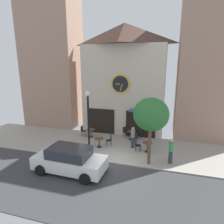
{
  "coord_description": "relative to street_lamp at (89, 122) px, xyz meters",
  "views": [
    {
      "loc": [
        3.22,
        -11.1,
        6.3
      ],
      "look_at": [
        -0.74,
        2.67,
        2.76
      ],
      "focal_mm": 31.3,
      "sensor_mm": 36.0,
      "label": 1
    }
  ],
  "objects": [
    {
      "name": "cafe_table_center_left",
      "position": [
        4.06,
        1.28,
        -1.78
      ],
      "size": [
        0.7,
        0.7,
        0.72
      ],
      "color": "black",
      "rests_on": "ground_plane"
    },
    {
      "name": "cafe_table_rightmost",
      "position": [
        2.45,
        3.31,
        -1.78
      ],
      "size": [
        0.63,
        0.63,
        0.77
      ],
      "color": "black",
      "rests_on": "ground_plane"
    },
    {
      "name": "cafe_chair_under_awning",
      "position": [
        1.08,
        1.59,
        -1.76
      ],
      "size": [
        0.54,
        0.54,
        0.9
      ],
      "color": "black",
      "rests_on": "ground_plane"
    },
    {
      "name": "cafe_chair_left_end",
      "position": [
        3.09,
        3.9,
        -1.76
      ],
      "size": [
        0.55,
        0.55,
        0.9
      ],
      "color": "black",
      "rests_on": "ground_plane"
    },
    {
      "name": "cafe_chair_corner",
      "position": [
        3.28,
        1.18,
        -1.76
      ],
      "size": [
        0.49,
        0.49,
        0.9
      ],
      "color": "black",
      "rests_on": "ground_plane"
    },
    {
      "name": "cafe_chair_near_lamp",
      "position": [
        -1.88,
        3.05,
        -1.76
      ],
      "size": [
        0.41,
        0.41,
        0.9
      ],
      "color": "black",
      "rests_on": "ground_plane"
    },
    {
      "name": "pedestrian_green",
      "position": [
        5.68,
        -0.0,
        -1.43
      ],
      "size": [
        0.38,
        0.38,
        1.67
      ],
      "color": "#2D2D38",
      "rests_on": "ground_plane"
    },
    {
      "name": "cafe_table_center_right",
      "position": [
        -1.05,
        2.93,
        -1.77
      ],
      "size": [
        0.73,
        0.73,
        0.72
      ],
      "color": "black",
      "rests_on": "ground_plane"
    },
    {
      "name": "street_tree",
      "position": [
        4.33,
        -0.45,
        0.98
      ],
      "size": [
        2.19,
        1.97,
        4.34
      ],
      "color": "brown",
      "rests_on": "ground_plane"
    },
    {
      "name": "cafe_chair_by_entrance",
      "position": [
        1.84,
        3.82,
        -1.76
      ],
      "size": [
        0.56,
        0.56,
        0.9
      ],
      "color": "black",
      "rests_on": "ground_plane"
    },
    {
      "name": "street_lamp",
      "position": [
        0.0,
        0.0,
        0.0
      ],
      "size": [
        0.36,
        0.36,
        4.52
      ],
      "color": "black",
      "rests_on": "ground_plane"
    },
    {
      "name": "parked_car_white",
      "position": [
        -0.11,
        -2.72,
        -1.53
      ],
      "size": [
        4.36,
        2.13,
        1.55
      ],
      "color": "white",
      "rests_on": "ground_plane"
    },
    {
      "name": "clock_building",
      "position": [
        1.27,
        5.46,
        2.74
      ],
      "size": [
        7.39,
        3.75,
        9.75
      ],
      "color": "beige",
      "rests_on": "ground_plane"
    },
    {
      "name": "cafe_chair_facing_wall",
      "position": [
        2.89,
        2.57,
        -1.76
      ],
      "size": [
        0.54,
        0.54,
        0.9
      ],
      "color": "black",
      "rests_on": "ground_plane"
    },
    {
      "name": "neighbor_building_left",
      "position": [
        -6.37,
        5.94,
        4.74
      ],
      "size": [
        5.55,
        3.37,
        14.06
      ],
      "color": "#9E7A66",
      "rests_on": "ground_plane"
    },
    {
      "name": "neighbor_building_right",
      "position": [
        8.63,
        6.2,
        3.92
      ],
      "size": [
        5.35,
        3.91,
        12.43
      ],
      "color": "#9E7A66",
      "rests_on": "ground_plane"
    },
    {
      "name": "cafe_table_near_curb",
      "position": [
        0.38,
        1.08,
        -1.77
      ],
      "size": [
        0.74,
        0.74,
        0.73
      ],
      "color": "black",
      "rests_on": "ground_plane"
    },
    {
      "name": "pedestrian_grey",
      "position": [
        2.89,
        1.71,
        -1.43
      ],
      "size": [
        0.44,
        0.44,
        1.67
      ],
      "color": "#2D2D38",
      "rests_on": "ground_plane"
    },
    {
      "name": "ground_plane",
      "position": [
        2.01,
        -1.16,
        -2.32
      ],
      "size": [
        26.67,
        10.81,
        0.13
      ],
      "color": "#9E998E"
    }
  ]
}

